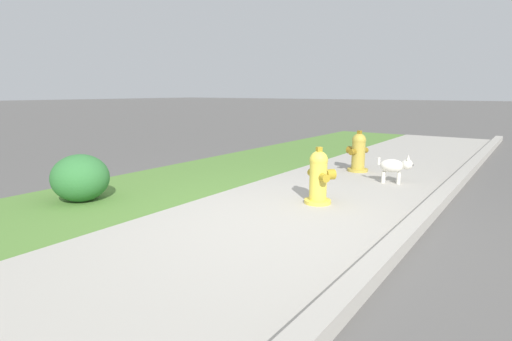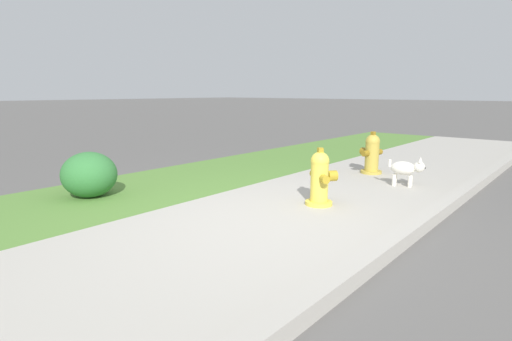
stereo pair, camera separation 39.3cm
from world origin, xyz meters
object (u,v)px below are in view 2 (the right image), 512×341
shrub_bush_mid_verge (89,175)px  small_white_dog (406,169)px  fire_hydrant_by_grass_verge (320,179)px  fire_hydrant_mid_block (372,154)px

shrub_bush_mid_verge → small_white_dog: bearing=-42.0°
fire_hydrant_by_grass_verge → fire_hydrant_mid_block: bearing=135.0°
fire_hydrant_by_grass_verge → shrub_bush_mid_verge: bearing=-111.6°
fire_hydrant_mid_block → shrub_bush_mid_verge: bearing=167.7°
small_white_dog → fire_hydrant_by_grass_verge: bearing=-119.0°
fire_hydrant_by_grass_verge → shrub_bush_mid_verge: fire_hydrant_by_grass_verge is taller
fire_hydrant_mid_block → shrub_bush_mid_verge: fire_hydrant_mid_block is taller
fire_hydrant_mid_block → shrub_bush_mid_verge: size_ratio=1.02×
small_white_dog → shrub_bush_mid_verge: 4.03m
fire_hydrant_by_grass_verge → small_white_dog: 1.57m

